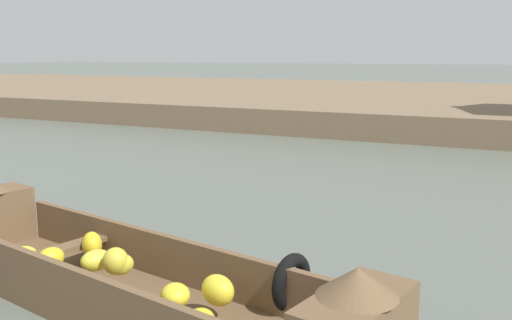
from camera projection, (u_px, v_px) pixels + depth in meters
name	position (u px, v px, depth m)	size (l,w,h in m)	color
ground_plane	(320.00, 178.00, 11.02)	(300.00, 300.00, 0.00)	#596056
riverbank_strip	(441.00, 102.00, 24.20)	(160.00, 20.00, 0.77)	#756047
banana_boat	(120.00, 274.00, 5.33)	(5.45, 2.01, 0.96)	brown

